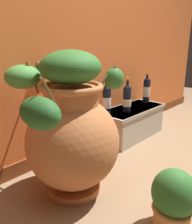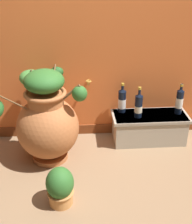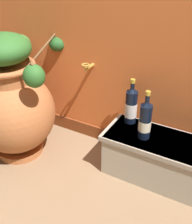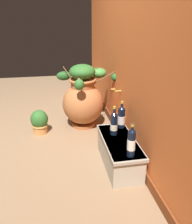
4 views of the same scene
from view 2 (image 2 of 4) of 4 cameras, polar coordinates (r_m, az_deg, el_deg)
ground_plane at (r=2.37m, az=2.58°, el=-17.91°), size 7.00×7.00×0.00m
back_wall at (r=2.88m, az=0.34°, el=19.69°), size 4.40×0.33×2.60m
terracotta_urn at (r=2.68m, az=-9.40°, el=-1.45°), size 0.79×0.82×0.87m
stone_ledge at (r=3.08m, az=10.10°, el=-2.73°), size 0.75×0.32×0.29m
wine_bottle_left at (r=2.90m, az=8.13°, el=1.32°), size 0.08×0.08×0.31m
wine_bottle_middle at (r=2.99m, az=4.99°, el=2.25°), size 0.08×0.08×0.31m
wine_bottle_right at (r=3.05m, az=15.64°, el=2.09°), size 0.07×0.07×0.31m
potted_shrub at (r=2.32m, az=-6.87°, el=-13.97°), size 0.21×0.22×0.32m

